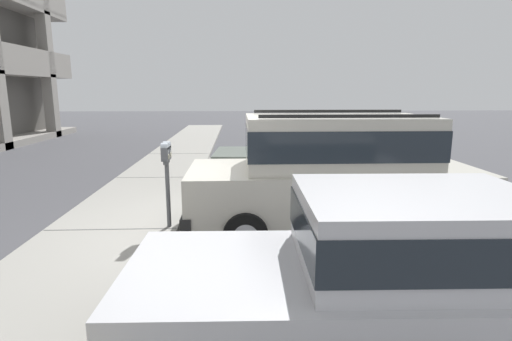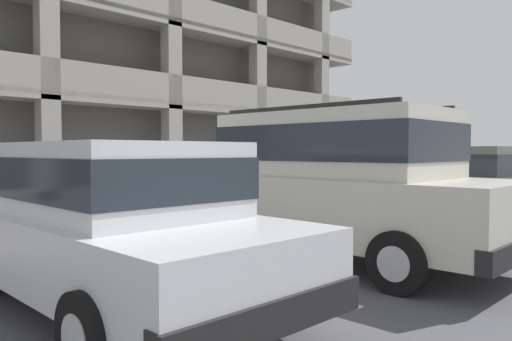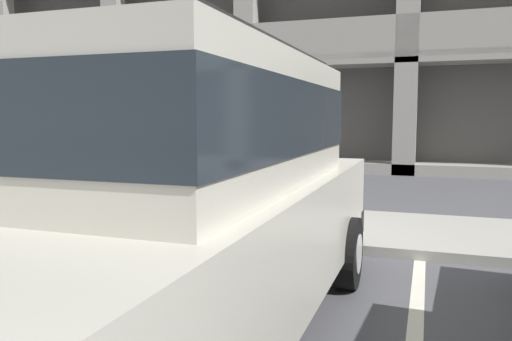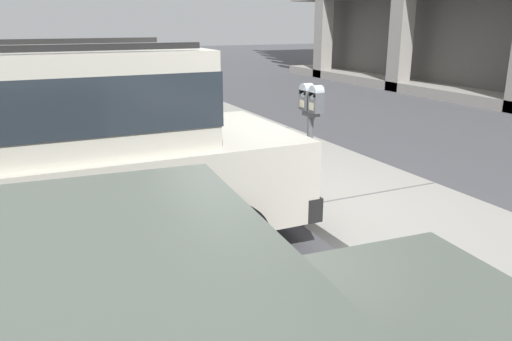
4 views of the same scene
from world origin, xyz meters
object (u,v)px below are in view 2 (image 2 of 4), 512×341
Objects in this scene: red_sedan at (109,221)px; parking_meter_near at (206,167)px; silver_suv at (333,179)px; dark_hatchback at (446,187)px.

parking_meter_near is (3.30, 2.50, 0.37)m from red_sedan.
parking_meter_near is at bearing 87.66° from silver_suv.
red_sedan is at bearing -142.79° from parking_meter_near.
red_sedan is at bearing -179.73° from dark_hatchback.
red_sedan is 0.98× the size of dark_hatchback.
red_sedan is 6.42m from dark_hatchback.
silver_suv is 3.34× the size of parking_meter_near.
red_sedan and dark_hatchback have the same top height.
silver_suv is 3.22m from red_sedan.
dark_hatchback is (6.41, -0.41, 0.00)m from red_sedan.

